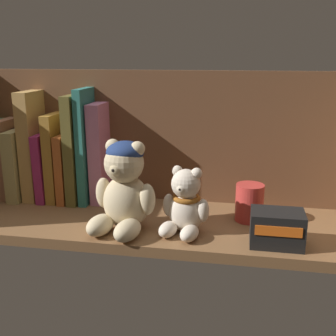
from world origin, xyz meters
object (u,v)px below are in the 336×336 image
(book_6, at_px, (71,165))
(book_9, at_px, (102,152))
(book_3, at_px, (37,144))
(book_8, at_px, (90,145))
(book_5, at_px, (60,155))
(small_product_box, at_px, (277,228))
(teddy_bear_smaller, at_px, (185,205))
(teddy_bear_larger, at_px, (124,188))
(book_7, at_px, (80,147))
(pillar_candle, at_px, (249,203))
(book_2, at_px, (26,162))
(book_1, at_px, (13,157))
(book_4, at_px, (50,164))
(book_0, at_px, (4,157))

(book_6, xyz_separation_m, book_9, (0.07, 0.00, 0.03))
(book_3, relative_size, book_8, 0.97)
(book_6, bearing_deg, book_5, 180.00)
(small_product_box, bearing_deg, book_3, 161.80)
(teddy_bear_smaller, bearing_deg, teddy_bear_larger, -177.67)
(book_7, xyz_separation_m, pillar_candle, (0.37, -0.07, -0.08))
(book_3, height_order, book_9, book_3)
(book_2, bearing_deg, book_5, 0.00)
(book_2, height_order, book_8, book_8)
(book_8, distance_m, teddy_bear_smaller, 0.29)
(book_1, bearing_deg, book_5, 0.00)
(pillar_candle, bearing_deg, book_4, 171.21)
(book_7, bearing_deg, book_5, 180.00)
(book_6, relative_size, book_7, 0.64)
(book_6, distance_m, teddy_bear_smaller, 0.32)
(book_0, relative_size, book_2, 1.12)
(book_8, bearing_deg, teddy_bear_larger, -51.50)
(book_0, height_order, book_2, book_0)
(book_0, xyz_separation_m, book_5, (0.14, 0.00, 0.01))
(book_3, bearing_deg, book_9, 0.00)
(book_0, height_order, teddy_bear_larger, book_0)
(book_0, bearing_deg, teddy_bear_smaller, -18.40)
(book_7, bearing_deg, book_9, 0.00)
(book_3, distance_m, book_7, 0.10)
(book_0, height_order, teddy_bear_smaller, book_0)
(book_6, height_order, book_9, book_9)
(book_2, bearing_deg, teddy_bear_smaller, -20.70)
(book_8, bearing_deg, book_2, 180.00)
(book_9, relative_size, pillar_candle, 2.95)
(book_4, distance_m, book_6, 0.05)
(book_2, distance_m, book_9, 0.19)
(book_1, bearing_deg, book_7, 0.00)
(book_9, xyz_separation_m, teddy_bear_larger, (0.09, -0.15, -0.03))
(book_9, bearing_deg, pillar_candle, -12.06)
(book_3, xyz_separation_m, book_8, (0.12, 0.00, 0.00))
(book_6, height_order, book_8, book_8)
(book_4, distance_m, book_5, 0.03)
(book_4, xyz_separation_m, pillar_candle, (0.45, -0.07, -0.04))
(book_5, bearing_deg, book_7, 0.00)
(book_2, distance_m, book_7, 0.14)
(teddy_bear_larger, distance_m, pillar_candle, 0.25)
(book_7, distance_m, pillar_candle, 0.39)
(teddy_bear_larger, relative_size, teddy_bear_smaller, 1.36)
(book_5, bearing_deg, book_1, 180.00)
(book_0, xyz_separation_m, book_2, (0.05, 0.00, -0.01))
(book_5, bearing_deg, book_8, 0.00)
(book_1, height_order, teddy_bear_larger, book_1)
(book_4, height_order, book_7, book_7)
(book_3, distance_m, book_5, 0.06)
(book_6, xyz_separation_m, book_8, (0.05, 0.00, 0.05))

